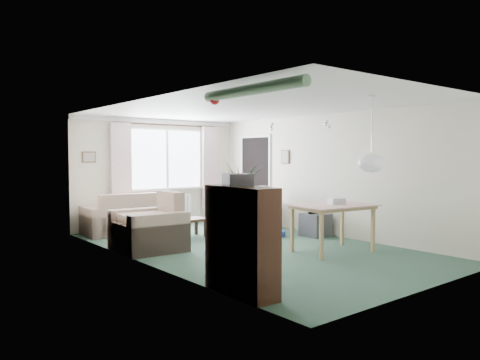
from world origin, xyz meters
TOP-DOWN VIEW (x-y plane):
  - ground at (0.00, 0.00)m, footprint 6.50×6.50m
  - window at (0.20, 3.23)m, footprint 1.80×0.03m
  - curtain_rod at (0.20, 3.15)m, footprint 2.60×0.03m
  - curtain_left at (-0.95, 3.13)m, footprint 0.45×0.08m
  - curtain_right at (1.35, 3.13)m, footprint 0.45×0.08m
  - radiator at (0.20, 3.19)m, footprint 1.20×0.10m
  - doorway at (1.99, 2.20)m, footprint 0.03×0.95m
  - pendant_lamp at (0.20, -2.30)m, footprint 0.36×0.36m
  - tinsel_garland at (-1.92, -2.30)m, footprint 1.60×1.60m
  - bauble_cluster_a at (1.30, 0.90)m, footprint 0.20×0.20m
  - bauble_cluster_b at (1.60, -0.30)m, footprint 0.20×0.20m
  - wall_picture_back at (-1.60, 3.23)m, footprint 0.28×0.03m
  - wall_picture_right at (1.98, 1.20)m, footprint 0.03×0.24m
  - sofa at (-1.03, 2.75)m, footprint 1.71×0.99m
  - armchair_corner at (1.24, 1.75)m, footprint 1.09×1.04m
  - armchair_left at (-1.50, 0.88)m, footprint 1.09×1.14m
  - coffee_table at (-0.38, 1.52)m, footprint 0.82×0.48m
  - photo_frame at (-0.39, 1.49)m, footprint 0.12×0.06m
  - bookshelf at (-1.84, -2.03)m, footprint 0.37×1.02m
  - hifi_box at (-1.81, -1.92)m, footprint 0.39×0.43m
  - houseplant at (-1.65, -1.77)m, footprint 0.71×0.71m
  - dining_table at (0.80, -1.13)m, footprint 1.30×0.95m
  - gift_box at (0.90, -1.13)m, footprint 0.29×0.25m
  - tv_cube at (1.70, 0.06)m, footprint 0.46×0.50m
  - pet_bed at (1.05, 0.61)m, footprint 0.63×0.63m

SIDE VIEW (x-z plane):
  - ground at x=0.00m, z-range 0.00..0.00m
  - pet_bed at x=1.05m, z-range 0.00..0.11m
  - coffee_table at x=-0.38m, z-range 0.00..0.36m
  - tv_cube at x=1.70m, z-range 0.00..0.45m
  - dining_table at x=0.80m, z-range 0.00..0.76m
  - radiator at x=0.20m, z-range 0.12..0.68m
  - sofa at x=-1.03m, z-range 0.00..0.83m
  - photo_frame at x=-0.39m, z-range 0.36..0.52m
  - armchair_corner at x=1.24m, z-range 0.00..0.93m
  - armchair_left at x=-1.50m, z-range 0.00..0.97m
  - bookshelf at x=-1.84m, z-range 0.00..1.23m
  - houseplant at x=-1.65m, z-range 0.00..1.50m
  - gift_box at x=0.90m, z-range 0.76..0.88m
  - doorway at x=1.99m, z-range 0.00..2.00m
  - curtain_left at x=-0.95m, z-range 0.27..2.27m
  - curtain_right at x=1.35m, z-range 0.27..2.27m
  - hifi_box at x=-1.81m, z-range 1.23..1.37m
  - pendant_lamp at x=0.20m, z-range 1.30..1.66m
  - window at x=0.20m, z-range 0.85..2.15m
  - wall_picture_back at x=-1.60m, z-range 1.44..1.66m
  - wall_picture_right at x=1.98m, z-range 1.40..1.70m
  - bauble_cluster_a at x=1.30m, z-range 2.12..2.32m
  - bauble_cluster_b at x=1.60m, z-range 2.12..2.32m
  - curtain_rod at x=0.20m, z-range 2.25..2.29m
  - tinsel_garland at x=-1.92m, z-range 2.22..2.34m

